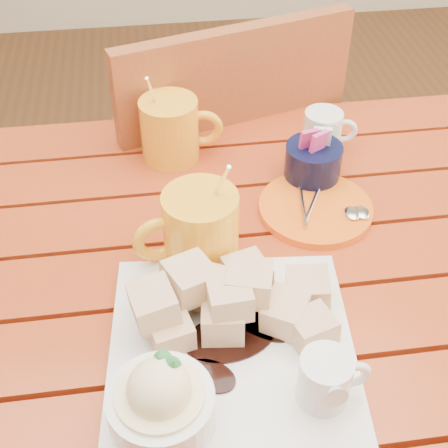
{
  "coord_description": "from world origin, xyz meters",
  "views": [
    {
      "loc": [
        -0.07,
        -0.59,
        1.36
      ],
      "look_at": [
        0.02,
        0.01,
        0.82
      ],
      "focal_mm": 50.0,
      "sensor_mm": 36.0,
      "label": 1
    }
  ],
  "objects": [
    {
      "name": "table",
      "position": [
        0.0,
        0.0,
        0.64
      ],
      "size": [
        1.2,
        0.79,
        0.75
      ],
      "color": "maroon",
      "rests_on": "ground"
    },
    {
      "name": "dessert_plate",
      "position": [
        -0.01,
        -0.16,
        0.78
      ],
      "size": [
        0.31,
        0.31,
        0.12
      ],
      "rotation": [
        0.0,
        0.0,
        -0.1
      ],
      "color": "white",
      "rests_on": "table"
    },
    {
      "name": "coffee_mug_left",
      "position": [
        -0.02,
        0.02,
        0.81
      ],
      "size": [
        0.14,
        0.1,
        0.17
      ],
      "rotation": [
        0.0,
        0.0,
        0.2
      ],
      "color": "#FFAB20",
      "rests_on": "table"
    },
    {
      "name": "coffee_mug_right",
      "position": [
        -0.03,
        0.27,
        0.8
      ],
      "size": [
        0.13,
        0.09,
        0.16
      ],
      "rotation": [
        0.0,
        0.0,
        -0.07
      ],
      "color": "#FFAB20",
      "rests_on": "table"
    },
    {
      "name": "cream_pitcher",
      "position": [
        0.22,
        0.25,
        0.79
      ],
      "size": [
        0.09,
        0.08,
        0.08
      ],
      "rotation": [
        0.0,
        0.0,
        -0.11
      ],
      "color": "white",
      "rests_on": "table"
    },
    {
      "name": "sugar_caddy",
      "position": [
        0.18,
        0.17,
        0.78
      ],
      "size": [
        0.09,
        0.09,
        0.1
      ],
      "color": "black",
      "rests_on": "table"
    },
    {
      "name": "orange_saucer",
      "position": [
        0.17,
        0.1,
        0.76
      ],
      "size": [
        0.17,
        0.17,
        0.02
      ],
      "rotation": [
        0.0,
        0.0,
        -0.34
      ],
      "color": "orange",
      "rests_on": "table"
    },
    {
      "name": "chair_far",
      "position": [
        0.06,
        0.48,
        0.52
      ],
      "size": [
        0.54,
        0.54,
        0.92
      ],
      "rotation": [
        0.0,
        0.0,
        3.42
      ],
      "color": "brown",
      "rests_on": "ground"
    }
  ]
}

